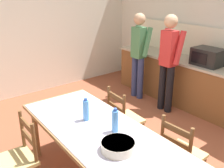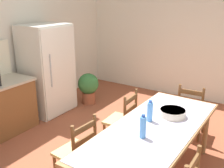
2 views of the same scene
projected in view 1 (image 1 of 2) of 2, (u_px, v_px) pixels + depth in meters
name	position (u px, v px, depth m)	size (l,w,h in m)	color
wall_left	(21.00, 25.00, 5.22)	(0.12, 5.20, 2.90)	silver
kitchen_counter	(179.00, 79.00, 5.22)	(2.85, 0.66, 0.89)	brown
counter_splashback	(192.00, 41.00, 5.13)	(2.81, 0.03, 0.60)	#EFE8CB
microwave	(208.00, 57.00, 4.57)	(0.50, 0.39, 0.30)	black
dining_table	(100.00, 136.00, 2.81)	(2.28, 0.96, 0.78)	olive
bottle_near_centre	(86.00, 110.00, 2.95)	(0.07, 0.07, 0.27)	#4C8ED6
bottle_off_centre	(115.00, 121.00, 2.72)	(0.07, 0.07, 0.27)	#4C8ED6
serving_bowl	(118.00, 146.00, 2.43)	(0.32, 0.32, 0.09)	beige
chair_side_near_left	(19.00, 158.00, 2.87)	(0.43, 0.41, 0.91)	brown
chair_side_far_right	(181.00, 154.00, 2.93)	(0.44, 0.42, 0.91)	brown
chair_side_far_left	(124.00, 119.00, 3.70)	(0.45, 0.43, 0.91)	brown
person_at_sink	(139.00, 52.00, 5.19)	(0.43, 0.30, 1.72)	navy
person_at_counter	(168.00, 59.00, 4.61)	(0.44, 0.30, 1.76)	black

